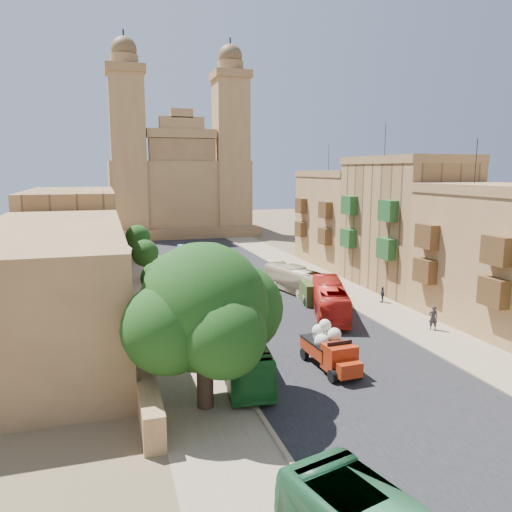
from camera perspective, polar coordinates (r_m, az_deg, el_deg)
ground at (r=27.76m, az=16.58°, el=-17.14°), size 260.00×260.00×0.00m
road_surface at (r=53.82m, az=-1.24°, el=-3.50°), size 14.00×140.00×0.01m
sidewalk_east at (r=57.05m, az=7.99°, el=-2.83°), size 5.00×140.00×0.01m
sidewalk_west at (r=52.14m, az=-11.37°, el=-4.13°), size 5.00×140.00×0.01m
kerb_east at (r=56.05m, az=5.67°, el=-2.95°), size 0.25×140.00×0.12m
kerb_west at (r=52.40m, az=-8.65°, el=-3.91°), size 0.25×140.00×0.12m
townhouse_b at (r=44.02m, az=26.47°, el=-0.03°), size 9.00×14.00×14.90m
townhouse_c at (r=54.76m, az=16.54°, el=3.66°), size 9.00×14.00×17.40m
townhouse_d at (r=66.90m, az=9.90°, el=4.32°), size 9.00×14.00×15.90m
west_wall at (r=42.06m, az=-14.14°, el=-6.35°), size 1.00×40.00×1.80m
west_building_low at (r=39.49m, az=-22.19°, el=-2.91°), size 10.00×28.00×8.40m
west_building_mid at (r=64.97m, az=-20.25°, el=2.67°), size 10.00×22.00×10.00m
church at (r=100.09m, az=-8.89°, el=8.05°), size 28.00×22.50×36.30m
ficus_tree at (r=25.90m, az=-5.82°, el=-6.34°), size 8.82×8.12×8.82m
street_tree_a at (r=33.99m, az=-9.35°, el=-6.22°), size 3.00×3.00×4.62m
street_tree_b at (r=45.63m, az=-11.37°, el=-2.47°), size 2.77×2.77×4.26m
street_tree_c at (r=57.33m, az=-12.57°, el=0.30°), size 3.06×3.06×4.71m
street_tree_d at (r=69.14m, az=-13.36°, el=2.09°), size 3.32×3.32×5.10m
red_truck at (r=32.17m, az=8.50°, el=-10.43°), size 2.29×5.25×3.01m
olive_pickup at (r=47.94m, az=6.44°, el=-4.01°), size 3.01×5.23×2.03m
bus_green_north at (r=31.17m, az=-1.68°, el=-10.80°), size 3.72×10.48×2.86m
bus_red_east at (r=43.40m, az=8.40°, el=-4.90°), size 5.80×10.62×2.90m
bus_cream_east at (r=50.97m, az=4.67°, el=-2.76°), size 4.35×9.81×2.66m
car_blue_a at (r=40.60m, az=0.93°, el=-6.98°), size 3.02×4.20×1.33m
car_white_a at (r=55.60m, az=-2.55°, el=-2.31°), size 2.29×4.60×1.45m
car_cream at (r=48.73m, az=6.74°, el=-4.16°), size 4.04×5.43×1.37m
car_dkblue at (r=62.74m, az=-5.59°, el=-0.96°), size 3.71×5.34×1.43m
car_white_b at (r=64.07m, az=-2.40°, el=-0.70°), size 1.78×4.23×1.43m
car_blue_b at (r=75.23m, az=-8.40°, el=0.75°), size 1.86×4.22×1.35m
pedestrian_a at (r=41.68m, az=19.59°, el=-6.68°), size 0.82×0.68×1.94m
pedestrian_c at (r=48.77m, az=14.24°, el=-4.30°), size 0.52×0.94×1.52m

